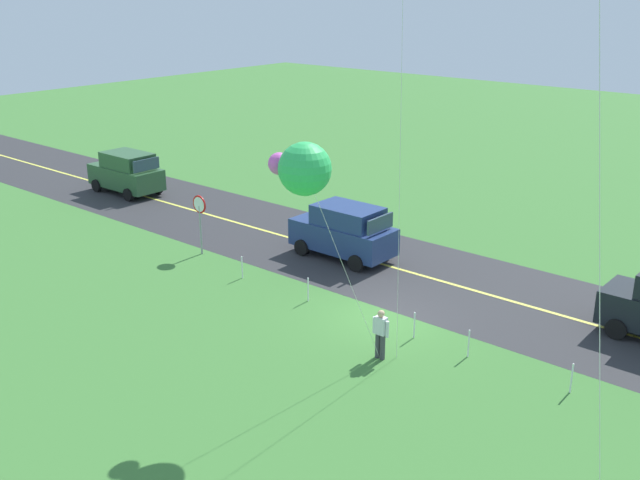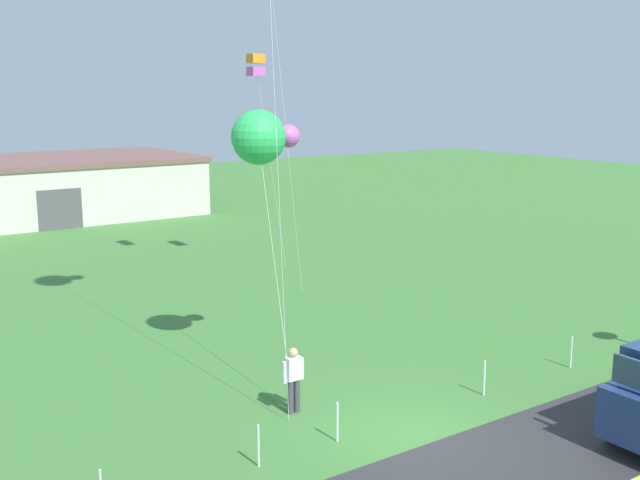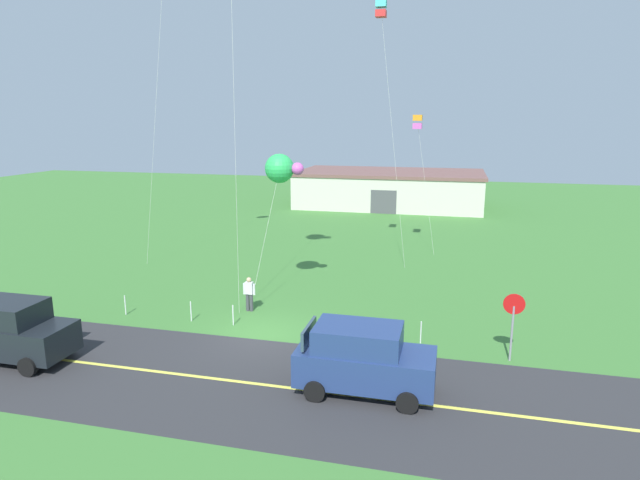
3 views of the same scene
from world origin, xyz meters
TOP-DOWN VIEW (x-y plane):
  - ground_plane at (0.00, 0.00)m, footprint 120.00×120.00m
  - asphalt_road at (0.00, -4.00)m, footprint 120.00×7.00m
  - road_centre_stripe at (0.00, -4.00)m, footprint 120.00×0.16m
  - car_suv_foreground at (4.69, -3.66)m, footprint 4.40×2.12m
  - car_parked_east_far at (19.84, -3.87)m, footprint 4.40×2.12m
  - stop_sign at (9.53, -0.10)m, footprint 0.76×0.08m
  - person_adult_near at (-1.59, 2.52)m, footprint 0.58×0.22m
  - kite_red_low at (-0.84, 5.15)m, footprint 1.90×3.34m
  - fence_post_0 at (-6.83, 0.70)m, footprint 0.05×0.05m
  - fence_post_1 at (-3.60, 0.70)m, footprint 0.05×0.05m
  - fence_post_2 at (-1.63, 0.70)m, footprint 0.05×0.05m
  - fence_post_3 at (2.89, 0.70)m, footprint 0.05×0.05m
  - fence_post_4 at (6.27, 0.70)m, footprint 0.05×0.05m

SIDE VIEW (x-z plane):
  - ground_plane at x=0.00m, z-range -0.10..0.00m
  - asphalt_road at x=0.00m, z-range 0.00..0.00m
  - road_centre_stripe at x=0.00m, z-range 0.00..0.01m
  - fence_post_0 at x=-6.83m, z-range 0.00..0.90m
  - fence_post_1 at x=-3.60m, z-range 0.00..0.90m
  - fence_post_2 at x=-1.63m, z-range 0.00..0.90m
  - fence_post_3 at x=2.89m, z-range 0.00..0.90m
  - fence_post_4 at x=6.27m, z-range 0.00..0.90m
  - person_adult_near at x=-1.59m, z-range 0.06..1.66m
  - car_suv_foreground at x=4.69m, z-range 0.03..2.27m
  - car_parked_east_far at x=19.84m, z-range 0.03..2.27m
  - stop_sign at x=9.53m, z-range 0.52..3.08m
  - kite_red_low at x=-0.84m, z-range 2.80..9.82m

